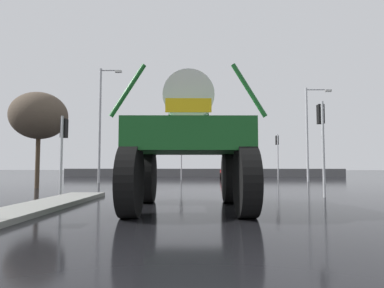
% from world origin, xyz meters
% --- Properties ---
extents(ground_plane, '(120.00, 120.00, 0.00)m').
position_xyz_m(ground_plane, '(0.00, 18.00, 0.00)').
color(ground_plane, black).
extents(median_island, '(1.49, 7.64, 0.15)m').
position_xyz_m(median_island, '(-5.07, 7.00, 0.07)').
color(median_island, gray).
rests_on(median_island, ground).
extents(oversize_sprayer, '(4.11, 5.48, 4.07)m').
position_xyz_m(oversize_sprayer, '(-0.45, 6.73, 2.03)').
color(oversize_sprayer, black).
rests_on(oversize_sprayer, ground).
extents(sedan_ahead, '(2.05, 4.19, 1.52)m').
position_xyz_m(sedan_ahead, '(2.61, 25.88, 0.71)').
color(sedan_ahead, maroon).
rests_on(sedan_ahead, ground).
extents(traffic_signal_near_left, '(0.24, 0.54, 3.49)m').
position_xyz_m(traffic_signal_near_left, '(-6.13, 10.55, 2.55)').
color(traffic_signal_near_left, '#A8AAAF').
rests_on(traffic_signal_near_left, ground).
extents(traffic_signal_near_right, '(0.24, 0.54, 4.06)m').
position_xyz_m(traffic_signal_near_right, '(5.07, 10.54, 2.96)').
color(traffic_signal_near_right, '#A8AAAF').
rests_on(traffic_signal_near_right, ground).
extents(traffic_signal_far_left, '(0.24, 0.55, 3.20)m').
position_xyz_m(traffic_signal_far_left, '(-1.97, 26.28, 2.33)').
color(traffic_signal_far_left, '#A8AAAF').
rests_on(traffic_signal_far_left, ground).
extents(traffic_signal_far_right, '(0.24, 0.55, 4.12)m').
position_xyz_m(traffic_signal_far_right, '(6.80, 26.26, 3.00)').
color(traffic_signal_far_right, '#A8AAAF').
rests_on(traffic_signal_far_right, ground).
extents(streetlight_far_left, '(1.72, 0.24, 8.77)m').
position_xyz_m(streetlight_far_left, '(-7.74, 20.82, 4.82)').
color(streetlight_far_left, '#A8AAAF').
rests_on(streetlight_far_left, ground).
extents(streetlight_far_right, '(2.15, 0.24, 7.70)m').
position_xyz_m(streetlight_far_right, '(8.71, 23.23, 4.32)').
color(streetlight_far_right, '#A8AAAF').
rests_on(streetlight_far_right, ground).
extents(bare_tree_left, '(3.25, 3.25, 5.63)m').
position_xyz_m(bare_tree_left, '(-9.66, 15.18, 4.23)').
color(bare_tree_left, '#473828').
rests_on(bare_tree_left, ground).
extents(roadside_barrier, '(31.93, 0.24, 0.90)m').
position_xyz_m(roadside_barrier, '(0.00, 33.44, 0.45)').
color(roadside_barrier, '#59595B').
rests_on(roadside_barrier, ground).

